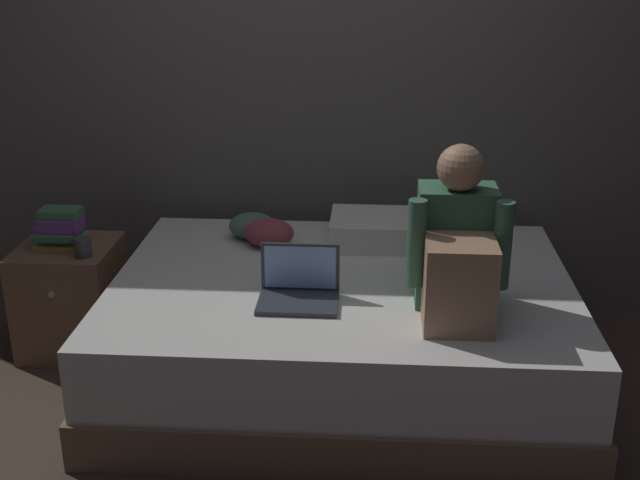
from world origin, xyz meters
name	(u,v)px	position (x,y,z in m)	size (l,w,h in m)	color
ground_plane	(290,415)	(0.00, 0.00, 0.00)	(8.00, 8.00, 0.00)	#47382D
wall_back	(312,48)	(0.00, 1.20, 1.35)	(5.60, 0.10, 2.70)	#605B56
bed	(342,331)	(0.20, 0.30, 0.25)	(2.00, 1.50, 0.50)	#7A6047
nightstand	(71,297)	(-1.10, 0.53, 0.26)	(0.44, 0.46, 0.52)	brown
person_sitting	(457,252)	(0.65, 0.01, 0.75)	(0.39, 0.44, 0.66)	#38664C
laptop	(299,288)	(0.03, 0.06, 0.55)	(0.32, 0.23, 0.22)	#333842
pillow	(389,230)	(0.40, 0.75, 0.56)	(0.56, 0.36, 0.13)	silver
book_stack	(61,229)	(-1.11, 0.53, 0.61)	(0.23, 0.17, 0.18)	gold
mug	(83,247)	(-0.97, 0.41, 0.57)	(0.08, 0.08, 0.09)	#3D3D42
clothes_pile	(261,229)	(-0.21, 0.71, 0.56)	(0.32, 0.29, 0.13)	#4C6B56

